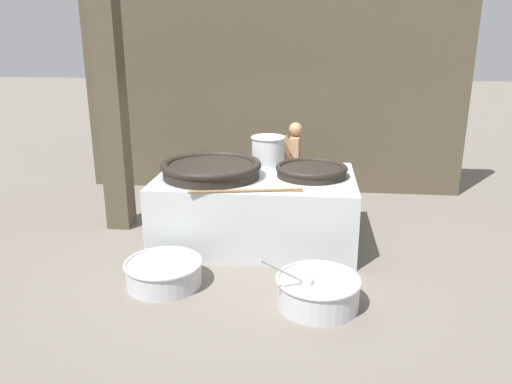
{
  "coord_description": "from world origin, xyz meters",
  "views": [
    {
      "loc": [
        0.78,
        -7.06,
        2.98
      ],
      "look_at": [
        0.0,
        0.0,
        0.77
      ],
      "focal_mm": 35.0,
      "sensor_mm": 36.0,
      "label": 1
    }
  ],
  "objects_px": {
    "stock_pot": "(268,150)",
    "prep_bowl_meat": "(164,272)",
    "giant_wok_near": "(211,168)",
    "giant_wok_far": "(311,170)",
    "cook": "(294,166)",
    "prep_bowl_vegetables": "(318,290)"
  },
  "relations": [
    {
      "from": "giant_wok_far",
      "to": "prep_bowl_vegetables",
      "type": "relative_size",
      "value": 0.93
    },
    {
      "from": "stock_pot",
      "to": "prep_bowl_meat",
      "type": "bearing_deg",
      "value": -116.46
    },
    {
      "from": "cook",
      "to": "prep_bowl_meat",
      "type": "height_order",
      "value": "cook"
    },
    {
      "from": "giant_wok_far",
      "to": "prep_bowl_vegetables",
      "type": "distance_m",
      "value": 2.14
    },
    {
      "from": "giant_wok_far",
      "to": "prep_bowl_meat",
      "type": "xyz_separation_m",
      "value": [
        -1.8,
        -1.62,
        -0.93
      ]
    },
    {
      "from": "giant_wok_near",
      "to": "giant_wok_far",
      "type": "distance_m",
      "value": 1.47
    },
    {
      "from": "giant_wok_far",
      "to": "prep_bowl_meat",
      "type": "bearing_deg",
      "value": -137.89
    },
    {
      "from": "stock_pot",
      "to": "prep_bowl_meat",
      "type": "relative_size",
      "value": 0.56
    },
    {
      "from": "stock_pot",
      "to": "giant_wok_near",
      "type": "bearing_deg",
      "value": -134.34
    },
    {
      "from": "giant_wok_near",
      "to": "cook",
      "type": "height_order",
      "value": "cook"
    },
    {
      "from": "prep_bowl_vegetables",
      "to": "prep_bowl_meat",
      "type": "relative_size",
      "value": 1.15
    },
    {
      "from": "giant_wok_near",
      "to": "prep_bowl_meat",
      "type": "height_order",
      "value": "giant_wok_near"
    },
    {
      "from": "stock_pot",
      "to": "prep_bowl_meat",
      "type": "distance_m",
      "value": 2.71
    },
    {
      "from": "giant_wok_far",
      "to": "prep_bowl_vegetables",
      "type": "height_order",
      "value": "giant_wok_far"
    },
    {
      "from": "giant_wok_near",
      "to": "prep_bowl_vegetables",
      "type": "distance_m",
      "value": 2.53
    },
    {
      "from": "prep_bowl_vegetables",
      "to": "cook",
      "type": "bearing_deg",
      "value": 97.46
    },
    {
      "from": "stock_pot",
      "to": "prep_bowl_meat",
      "type": "height_order",
      "value": "stock_pot"
    },
    {
      "from": "prep_bowl_meat",
      "to": "cook",
      "type": "bearing_deg",
      "value": 61.4
    },
    {
      "from": "giant_wok_near",
      "to": "giant_wok_far",
      "type": "height_order",
      "value": "giant_wok_near"
    },
    {
      "from": "prep_bowl_vegetables",
      "to": "giant_wok_near",
      "type": "bearing_deg",
      "value": 131.95
    },
    {
      "from": "stock_pot",
      "to": "cook",
      "type": "distance_m",
      "value": 0.78
    },
    {
      "from": "prep_bowl_meat",
      "to": "giant_wok_far",
      "type": "bearing_deg",
      "value": 42.11
    }
  ]
}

